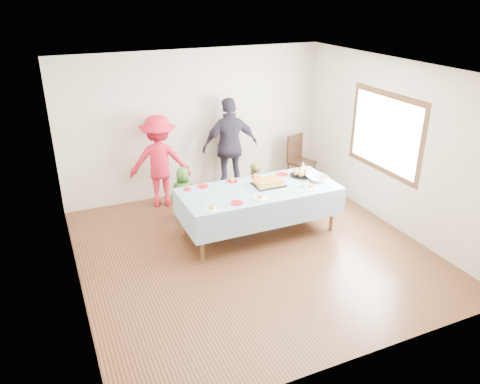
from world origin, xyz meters
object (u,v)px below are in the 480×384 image
object	(u,v)px
dining_chair	(299,157)
party_table	(259,192)
adult_left	(160,161)
birthday_cake	(269,183)

from	to	relation	value
dining_chair	party_table	bearing A→B (deg)	-156.27
party_table	dining_chair	size ratio (longest dim) A/B	2.51
adult_left	birthday_cake	bearing A→B (deg)	145.97
party_table	birthday_cake	size ratio (longest dim) A/B	5.08
birthday_cake	dining_chair	xyz separation A→B (m)	(1.45, 1.50, -0.27)
party_table	adult_left	xyz separation A→B (m)	(-1.15, 1.69, 0.11)
party_table	dining_chair	distance (m)	2.28
birthday_cake	dining_chair	bearing A→B (deg)	46.01
birthday_cake	adult_left	xyz separation A→B (m)	(-1.34, 1.63, 0.02)
party_table	adult_left	world-z (taller)	adult_left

